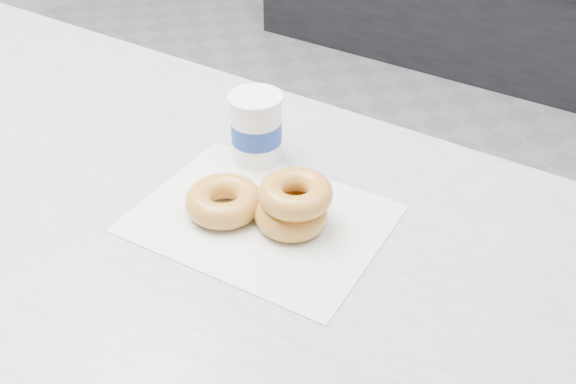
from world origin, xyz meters
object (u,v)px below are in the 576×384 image
at_px(coffee_cup, 256,127).
at_px(donut_stack, 293,204).
at_px(donut_single, 224,201).
at_px(counter, 83,325).

bearing_deg(coffee_cup, donut_stack, -25.44).
xyz_separation_m(donut_stack, coffee_cup, (-0.14, 0.11, 0.02)).
bearing_deg(donut_single, coffee_cup, 106.82).
bearing_deg(coffee_cup, donut_single, -60.52).
height_order(counter, donut_single, donut_single).
relative_size(counter, donut_single, 27.89).
relative_size(counter, coffee_cup, 27.34).
relative_size(donut_single, coffee_cup, 0.98).
bearing_deg(donut_stack, donut_single, -162.96).
height_order(counter, donut_stack, donut_stack).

